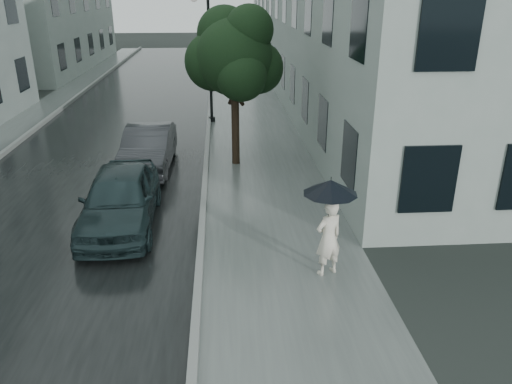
{
  "coord_description": "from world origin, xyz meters",
  "views": [
    {
      "loc": [
        -1.05,
        -8.08,
        5.35
      ],
      "look_at": [
        -0.35,
        1.77,
        1.3
      ],
      "focal_mm": 35.0,
      "sensor_mm": 36.0,
      "label": 1
    }
  ],
  "objects": [
    {
      "name": "pedestrian",
      "position": [
        0.99,
        0.51,
        0.8
      ],
      "size": [
        0.69,
        0.59,
        1.59
      ],
      "primitive_type": "imported",
      "rotation": [
        0.0,
        0.0,
        3.57
      ],
      "color": "silver",
      "rests_on": "sidewalk"
    },
    {
      "name": "street_tree",
      "position": [
        -0.6,
        7.59,
        3.43
      ],
      "size": [
        3.09,
        2.8,
        4.94
      ],
      "color": "#332619",
      "rests_on": "ground"
    },
    {
      "name": "kerb_far",
      "position": [
        -8.57,
        12.0,
        0.07
      ],
      "size": [
        0.15,
        60.0,
        0.15
      ],
      "primitive_type": "cube",
      "color": "slate",
      "rests_on": "ground"
    },
    {
      "name": "asphalt_road",
      "position": [
        -5.08,
        12.0,
        0.0
      ],
      "size": [
        6.85,
        60.0,
        0.0
      ],
      "primitive_type": "cube",
      "color": "black",
      "rests_on": "ground"
    },
    {
      "name": "car_far",
      "position": [
        -3.37,
        7.22,
        0.67
      ],
      "size": [
        1.48,
        4.04,
        1.32
      ],
      "primitive_type": "imported",
      "rotation": [
        0.0,
        0.0,
        -0.02
      ],
      "color": "#25282B",
      "rests_on": "ground"
    },
    {
      "name": "sidewalk",
      "position": [
        0.25,
        12.0,
        0.0
      ],
      "size": [
        3.5,
        60.0,
        0.01
      ],
      "primitive_type": "cube",
      "color": "slate",
      "rests_on": "ground"
    },
    {
      "name": "sidewalk_far",
      "position": [
        -9.5,
        12.0,
        0.0
      ],
      "size": [
        1.7,
        60.0,
        0.01
      ],
      "primitive_type": "cube",
      "color": "#4C5451",
      "rests_on": "ground"
    },
    {
      "name": "kerb_near",
      "position": [
        -1.57,
        12.0,
        0.07
      ],
      "size": [
        0.15,
        60.0,
        0.15
      ],
      "primitive_type": "cube",
      "color": "slate",
      "rests_on": "ground"
    },
    {
      "name": "ground",
      "position": [
        0.0,
        0.0,
        0.0
      ],
      "size": [
        120.0,
        120.0,
        0.0
      ],
      "primitive_type": "plane",
      "color": "black",
      "rests_on": "ground"
    },
    {
      "name": "umbrella",
      "position": [
        0.97,
        0.48,
        1.89
      ],
      "size": [
        1.2,
        1.2,
        1.14
      ],
      "rotation": [
        0.0,
        0.0,
        -0.15
      ],
      "color": "black",
      "rests_on": "ground"
    },
    {
      "name": "building_near",
      "position": [
        5.47,
        19.5,
        4.5
      ],
      "size": [
        7.02,
        36.0,
        9.0
      ],
      "color": "gray",
      "rests_on": "ground"
    },
    {
      "name": "car_near",
      "position": [
        -3.5,
        3.04,
        0.71
      ],
      "size": [
        1.79,
        4.2,
        1.42
      ],
      "primitive_type": "imported",
      "rotation": [
        0.0,
        0.0,
        0.03
      ],
      "color": "#19292B",
      "rests_on": "ground"
    },
    {
      "name": "building_far_b",
      "position": [
        -13.77,
        30.0,
        4.0
      ],
      "size": [
        7.02,
        18.0,
        8.0
      ],
      "color": "gray",
      "rests_on": "ground"
    },
    {
      "name": "lamp_post",
      "position": [
        -1.6,
        13.13,
        2.95
      ],
      "size": [
        0.85,
        0.33,
        5.15
      ],
      "rotation": [
        0.0,
        0.0,
        0.06
      ],
      "color": "black",
      "rests_on": "ground"
    }
  ]
}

